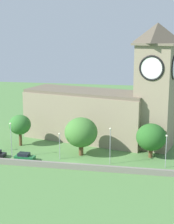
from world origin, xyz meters
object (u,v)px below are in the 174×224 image
object	(u,v)px
church	(106,107)
car_green	(25,157)
streetlamp_east_mid	(110,140)
tree_churchyard	(151,137)
tree_riverside_west	(81,132)
streetlamp_west_mid	(11,135)
streetlamp_east_end	(166,146)
streetlamp_central	(60,141)
tree_riverside_east	(20,125)

from	to	relation	value
church	car_green	distance (m)	24.77
church	streetlamp_east_mid	xyz separation A→B (m)	(3.19, -16.31, -3.72)
tree_churchyard	tree_riverside_west	xyz separation A→B (m)	(-15.45, -1.52, 0.68)
tree_churchyard	streetlamp_west_mid	bearing A→B (deg)	-169.15
streetlamp_west_mid	car_green	bearing A→B (deg)	-25.24
tree_churchyard	streetlamp_east_end	bearing A→B (deg)	-61.67
car_green	streetlamp_central	bearing A→B (deg)	19.36
streetlamp_east_mid	streetlamp_east_end	bearing A→B (deg)	0.70
streetlamp_east_mid	streetlamp_west_mid	bearing A→B (deg)	179.64
car_green	streetlamp_west_mid	size ratio (longest dim) A/B	0.56
streetlamp_east_mid	streetlamp_central	bearing A→B (deg)	175.16
streetlamp_east_end	tree_churchyard	distance (m)	6.59
church	streetlamp_east_mid	distance (m)	17.03
car_green	streetlamp_east_mid	xyz separation A→B (m)	(18.34, 1.57, 4.30)
church	streetlamp_central	bearing A→B (deg)	-117.47
streetlamp_east_end	tree_riverside_east	size ratio (longest dim) A/B	0.92
tree_churchyard	tree_riverside_west	distance (m)	15.54
tree_riverside_west	streetlamp_central	bearing A→B (deg)	-139.26
church	streetlamp_west_mid	xyz separation A→B (m)	(-18.78, -16.17, -3.73)
streetlamp_central	streetlamp_east_mid	size ratio (longest dim) A/B	0.75
tree_riverside_east	church	bearing A→B (deg)	21.25
streetlamp_west_mid	streetlamp_east_mid	size ratio (longest dim) A/B	1.00
streetlamp_west_mid	tree_churchyard	xyz separation A→B (m)	(30.29, 5.80, -0.55)
streetlamp_west_mid	tree_riverside_west	bearing A→B (deg)	16.12
streetlamp_central	streetlamp_east_end	bearing A→B (deg)	-2.04
car_green	streetlamp_west_mid	xyz separation A→B (m)	(-3.63, 1.71, 4.28)
streetlamp_east_end	tree_riverside_east	xyz separation A→B (m)	(-34.59, 8.41, 0.53)
streetlamp_central	tree_churchyard	size ratio (longest dim) A/B	0.78
tree_riverside_east	streetlamp_east_mid	bearing A→B (deg)	-20.27
car_green	streetlamp_east_end	distance (m)	30.07
streetlamp_east_mid	tree_riverside_west	xyz separation A→B (m)	(-7.13, 4.42, 0.12)
car_green	tree_churchyard	bearing A→B (deg)	15.74
church	tree_churchyard	size ratio (longest dim) A/B	5.14
streetlamp_east_mid	streetlamp_east_end	size ratio (longest dim) A/B	1.13
streetlamp_east_mid	tree_riverside_west	size ratio (longest dim) A/B	0.91
streetlamp_central	tree_riverside_west	size ratio (longest dim) A/B	0.69
streetlamp_east_end	church	bearing A→B (deg)	132.14
church	streetlamp_west_mid	size ratio (longest dim) A/B	4.98
church	tree_riverside_east	xyz separation A→B (m)	(-19.96, -7.76, -3.70)
car_green	tree_riverside_west	distance (m)	13.46
streetlamp_east_end	tree_riverside_west	xyz separation A→B (m)	(-18.58, 4.28, 0.64)
tree_riverside_west	tree_riverside_east	xyz separation A→B (m)	(-16.01, 4.12, -0.10)
church	streetlamp_east_mid	size ratio (longest dim) A/B	4.96
streetlamp_east_end	tree_riverside_east	world-z (taller)	tree_riverside_east
car_green	tree_riverside_east	distance (m)	12.00
streetlamp_west_mid	streetlamp_east_end	distance (m)	33.42
tree_churchyard	tree_riverside_east	bearing A→B (deg)	175.27
tree_riverside_west	car_green	bearing A→B (deg)	-151.85
streetlamp_central	tree_riverside_east	size ratio (longest dim) A/B	0.78
church	tree_riverside_west	distance (m)	13.03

